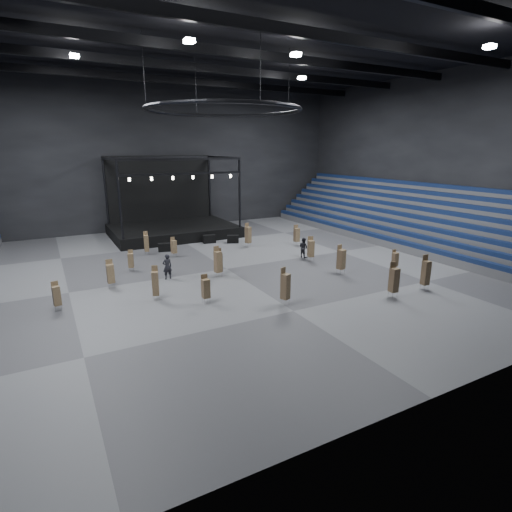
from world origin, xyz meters
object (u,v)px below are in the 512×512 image
chair_stack_0 (131,260)px  chair_stack_13 (110,273)px  chair_stack_12 (394,279)px  flight_case_left (164,247)px  chair_stack_16 (174,246)px  flight_case_mid (209,239)px  man_center (167,267)px  chair_stack_6 (248,235)px  chair_stack_14 (426,272)px  chair_stack_11 (341,259)px  chair_stack_5 (219,262)px  chair_stack_7 (206,288)px  chair_stack_1 (57,295)px  chair_stack_8 (218,261)px  chair_stack_2 (395,259)px  chair_stack_10 (311,248)px  chair_stack_4 (285,286)px  chair_stack_9 (297,235)px  chair_stack_15 (146,243)px  flight_case_right (233,239)px  chair_stack_3 (155,283)px  stage (171,222)px  crew_member (303,248)px

chair_stack_0 → chair_stack_13: 4.18m
chair_stack_13 → chair_stack_12: bearing=-33.8°
flight_case_left → chair_stack_16: bearing=-84.8°
flight_case_mid → man_center: bearing=-126.8°
chair_stack_6 → flight_case_left: bearing=150.7°
chair_stack_14 → chair_stack_11: bearing=124.0°
chair_stack_5 → chair_stack_7: bearing=-110.4°
chair_stack_6 → chair_stack_1: bearing=-167.0°
chair_stack_6 → chair_stack_12: (2.14, -18.01, 0.01)m
chair_stack_1 → chair_stack_8: bearing=-0.0°
chair_stack_2 → chair_stack_10: size_ratio=0.77×
chair_stack_14 → chair_stack_4: bearing=174.4°
chair_stack_1 → chair_stack_4: bearing=-31.7°
chair_stack_10 → man_center: chair_stack_10 is taller
chair_stack_9 → chair_stack_13: size_ratio=1.02×
chair_stack_12 → chair_stack_15: (-12.37, 19.76, -0.14)m
chair_stack_10 → man_center: 13.13m
flight_case_right → chair_stack_10: chair_stack_10 is taller
chair_stack_10 → chair_stack_15: bearing=162.4°
chair_stack_3 → chair_stack_10: size_ratio=1.05×
flight_case_left → chair_stack_2: 22.09m
chair_stack_0 → chair_stack_5: chair_stack_5 is taller
chair_stack_8 → man_center: (-3.75, 1.41, -0.29)m
chair_stack_6 → chair_stack_16: 8.13m
chair_stack_0 → chair_stack_15: size_ratio=0.79×
stage → chair_stack_16: size_ratio=7.32×
crew_member → chair_stack_4: bearing=125.2°
chair_stack_8 → chair_stack_7: bearing=-130.6°
chair_stack_8 → chair_stack_12: bearing=-57.8°
flight_case_left → flight_case_right: (7.68, 0.12, 0.01)m
stage → flight_case_mid: stage is taller
chair_stack_8 → chair_stack_10: 9.34m
chair_stack_14 → chair_stack_5: bearing=146.7°
chair_stack_13 → man_center: 4.32m
chair_stack_12 → chair_stack_7: bearing=161.3°
chair_stack_12 → chair_stack_16: chair_stack_12 is taller
chair_stack_8 → chair_stack_2: bearing=-30.5°
chair_stack_0 → chair_stack_7: bearing=-53.2°
flight_case_left → chair_stack_3: chair_stack_3 is taller
flight_case_right → chair_stack_4: (-4.53, -17.95, 0.90)m
flight_case_mid → crew_member: 11.35m
chair_stack_14 → crew_member: size_ratio=1.40×
chair_stack_14 → chair_stack_16: chair_stack_14 is taller
chair_stack_3 → chair_stack_6: bearing=58.9°
flight_case_left → chair_stack_1: (-10.26, -11.78, 0.62)m
chair_stack_1 → chair_stack_16: 13.99m
chair_stack_11 → man_center: size_ratio=1.22×
chair_stack_1 → chair_stack_6: 20.90m
chair_stack_2 → chair_stack_15: size_ratio=0.77×
stage → chair_stack_3: 21.88m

